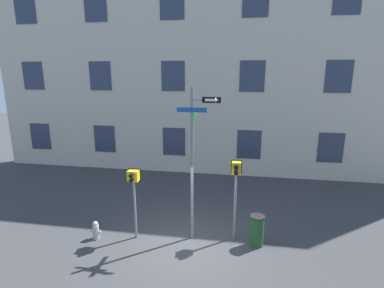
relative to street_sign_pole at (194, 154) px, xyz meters
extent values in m
plane|color=#38383A|center=(-0.15, -0.59, -2.92)|extent=(60.00, 60.00, 0.00)
cube|color=beige|center=(-0.15, 6.80, 4.00)|extent=(24.00, 0.60, 13.85)
cube|color=#2D384C|center=(-10.15, 6.48, -1.19)|extent=(1.22, 0.03, 1.51)
cube|color=#2D384C|center=(-6.15, 6.48, -1.19)|extent=(1.22, 0.03, 1.51)
cube|color=#2D384C|center=(-2.15, 6.48, -1.19)|extent=(1.22, 0.03, 1.51)
cube|color=#2D384C|center=(1.85, 6.48, -1.19)|extent=(1.22, 0.03, 1.51)
cube|color=#2D384C|center=(5.85, 6.48, -1.19)|extent=(1.22, 0.03, 1.51)
cube|color=#2D384C|center=(-10.15, 6.48, 2.27)|extent=(1.22, 0.03, 1.51)
cube|color=#2D384C|center=(-6.15, 6.48, 2.27)|extent=(1.22, 0.03, 1.51)
cube|color=#2D384C|center=(-2.15, 6.48, 2.27)|extent=(1.22, 0.03, 1.51)
cube|color=#2D384C|center=(1.85, 6.48, 2.27)|extent=(1.22, 0.03, 1.51)
cube|color=#2D384C|center=(5.85, 6.48, 2.27)|extent=(1.22, 0.03, 1.51)
cube|color=#2D384C|center=(-10.15, 6.48, 5.73)|extent=(1.22, 0.03, 1.51)
cube|color=#2D384C|center=(-6.15, 6.48, 5.73)|extent=(1.22, 0.03, 1.51)
cube|color=#2D384C|center=(-2.15, 6.48, 5.73)|extent=(1.22, 0.03, 1.51)
cube|color=#2D384C|center=(1.85, 6.48, 5.73)|extent=(1.22, 0.03, 1.51)
cylinder|color=slate|center=(-0.07, 0.00, -0.43)|extent=(0.09, 0.09, 4.99)
cube|color=slate|center=(0.23, 0.00, 1.68)|extent=(0.59, 0.05, 0.05)
cube|color=#14478C|center=(-0.07, -0.06, 1.38)|extent=(0.91, 0.02, 0.14)
cube|color=#196B2D|center=(-0.01, 0.00, 1.18)|extent=(0.02, 0.92, 0.20)
cube|color=black|center=(0.53, -0.01, 1.68)|extent=(0.56, 0.02, 0.18)
cube|color=white|center=(0.49, -0.02, 1.68)|extent=(0.32, 0.01, 0.07)
cone|color=white|center=(0.69, -0.02, 1.68)|extent=(0.10, 0.14, 0.14)
cylinder|color=slate|center=(-1.91, -0.29, -1.92)|extent=(0.08, 0.08, 2.02)
cube|color=gold|center=(-1.91, -0.29, -0.74)|extent=(0.34, 0.26, 0.34)
cube|color=black|center=(-1.91, -0.15, -0.74)|extent=(0.40, 0.02, 0.40)
cylinder|color=black|center=(-1.91, -0.48, -0.66)|extent=(0.12, 0.12, 0.12)
cylinder|color=black|center=(-1.91, -0.48, -0.81)|extent=(0.12, 0.12, 0.12)
cylinder|color=#EA4C14|center=(-1.91, -0.43, -0.66)|extent=(0.10, 0.01, 0.10)
cylinder|color=slate|center=(1.32, 0.21, -1.79)|extent=(0.08, 0.08, 2.27)
cube|color=gold|center=(1.32, 0.21, -0.46)|extent=(0.29, 0.26, 0.39)
cube|color=black|center=(1.32, 0.35, -0.46)|extent=(0.35, 0.02, 0.45)
cylinder|color=black|center=(1.32, 0.02, -0.37)|extent=(0.14, 0.12, 0.14)
cylinder|color=black|center=(1.32, 0.02, -0.55)|extent=(0.14, 0.12, 0.14)
cylinder|color=orange|center=(1.32, 0.07, -0.37)|extent=(0.11, 0.01, 0.11)
cylinder|color=#A5A5A8|center=(-3.21, -0.59, -2.68)|extent=(0.21, 0.21, 0.48)
sphere|color=#A5A5A8|center=(-3.21, -0.59, -2.39)|extent=(0.18, 0.18, 0.18)
cylinder|color=#A5A5A8|center=(-3.35, -0.59, -2.66)|extent=(0.08, 0.07, 0.07)
cylinder|color=#A5A5A8|center=(-3.06, -0.59, -2.66)|extent=(0.08, 0.07, 0.07)
cylinder|color=#1E4723|center=(2.04, -0.09, -2.43)|extent=(0.44, 0.44, 0.98)
cylinder|color=black|center=(2.04, -0.09, -1.93)|extent=(0.47, 0.47, 0.04)
camera|label=1|loc=(1.44, -8.89, 2.51)|focal=28.00mm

